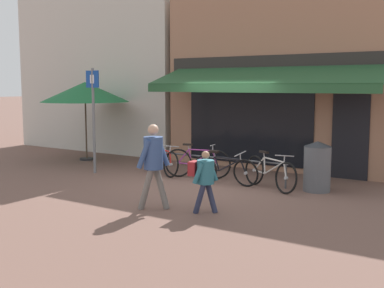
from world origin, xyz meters
TOP-DOWN VIEW (x-y plane):
  - ground_plane at (0.00, 0.00)m, footprint 160.00×160.00m
  - shop_front at (0.57, 4.14)m, footprint 6.81×4.52m
  - neighbour_building at (-6.47, 4.66)m, footprint 6.88×4.00m
  - bike_rack_rail at (-0.06, 0.75)m, footprint 3.68×0.04m
  - bicycle_red at (-1.65, 0.56)m, footprint 1.60×0.70m
  - bicycle_purple at (-0.62, 0.73)m, footprint 1.65×0.73m
  - bicycle_black at (0.35, 0.41)m, footprint 1.75×0.52m
  - bicycle_silver at (1.45, 0.50)m, footprint 1.66×0.93m
  - pedestrian_adult at (0.37, -2.32)m, footprint 0.53×0.65m
  - pedestrian_child at (1.30, -2.03)m, footprint 0.51×0.55m
  - litter_bin at (2.41, 0.86)m, footprint 0.60×0.60m
  - parking_sign at (-3.24, -0.21)m, footprint 0.44×0.07m
  - cafe_parasol at (-5.06, 1.27)m, footprint 2.70×2.70m

SIDE VIEW (x-z plane):
  - ground_plane at x=0.00m, z-range 0.00..0.00m
  - bicycle_black at x=0.35m, z-range -0.05..0.76m
  - bicycle_red at x=-1.65m, z-range -0.06..0.77m
  - bicycle_silver at x=1.45m, z-range -0.05..0.80m
  - bicycle_purple at x=-0.62m, z-range -0.05..0.82m
  - bike_rack_rail at x=-0.06m, z-range 0.19..0.76m
  - litter_bin at x=2.41m, z-range 0.00..1.11m
  - pedestrian_child at x=1.30m, z-range 0.12..1.28m
  - pedestrian_adult at x=0.37m, z-range 0.16..1.78m
  - parking_sign at x=-3.24m, z-range 0.29..3.04m
  - cafe_parasol at x=-5.06m, z-range 0.90..3.31m
  - shop_front at x=0.57m, z-range 0.00..4.97m
  - neighbour_building at x=-6.47m, z-range 0.00..5.86m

